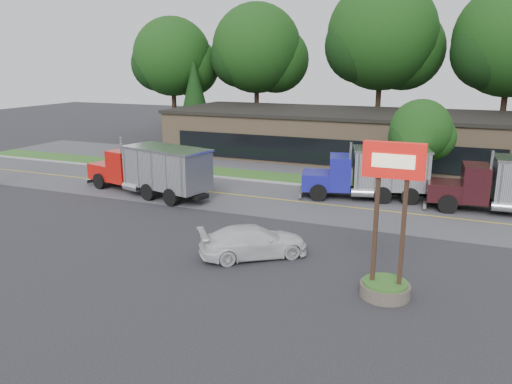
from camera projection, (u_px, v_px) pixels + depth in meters
ground at (181, 239)px, 25.29m from camera, size 140.00×140.00×0.00m
road at (251, 197)px, 33.33m from camera, size 60.00×8.00×0.02m
center_line at (251, 197)px, 33.33m from camera, size 60.00×0.12×0.01m
curb at (273, 183)px, 37.08m from camera, size 60.00×0.30×0.12m
grass_verge at (282, 178)px, 38.69m from camera, size 60.00×3.40×0.03m
far_parking at (301, 166)px, 43.16m from camera, size 60.00×7.00×0.02m
strip_mall at (341, 135)px, 47.27m from camera, size 32.00×12.00×4.00m
bilo_sign at (388, 246)px, 18.64m from camera, size 2.20×1.90×5.95m
tree_far_a at (174, 61)px, 59.14m from camera, size 9.80×9.22×13.98m
tree_far_b at (258, 53)px, 56.98m from camera, size 10.74×10.11×15.32m
tree_far_c at (384, 41)px, 51.49m from camera, size 11.96×11.25×17.06m
evergreen_left at (195, 95)px, 56.76m from camera, size 4.13×4.13×9.39m
tree_verge at (422, 133)px, 33.97m from camera, size 4.44×4.18×6.34m
dump_truck_red at (153, 169)px, 33.28m from camera, size 10.37×4.86×3.36m
dump_truck_blue at (372, 172)px, 32.37m from camera, size 8.38×4.40×3.36m
rally_car at (254, 242)px, 22.88m from camera, size 5.17×4.67×1.45m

